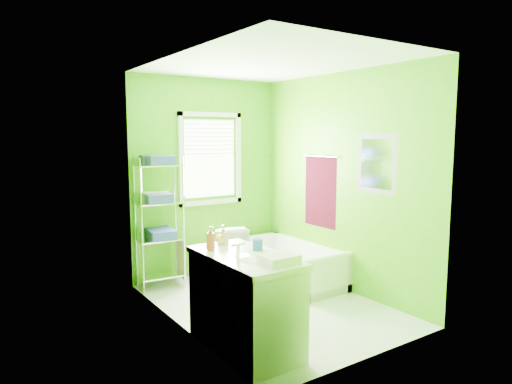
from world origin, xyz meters
TOP-DOWN VIEW (x-y plane):
  - ground at (0.00, 0.00)m, footprint 2.90×2.90m
  - room_envelope at (0.00, 0.00)m, footprint 2.14×2.94m
  - window at (0.05, 1.42)m, footprint 0.92×0.05m
  - door at (-1.04, -1.00)m, footprint 0.09×0.80m
  - right_wall_decor at (1.04, -0.02)m, footprint 0.04×1.48m
  - bathtub at (0.69, 0.51)m, footprint 0.72×1.54m
  - toilet at (0.07, 1.08)m, footprint 0.53×0.77m
  - vanity at (-0.78, -0.72)m, footprint 0.57×1.12m
  - wire_shelf_unit at (-0.75, 1.24)m, footprint 0.57×0.45m

SIDE VIEW (x-z plane):
  - ground at x=0.00m, z-range 0.00..0.00m
  - bathtub at x=0.69m, z-range -0.09..0.41m
  - toilet at x=0.07m, z-range 0.00..0.72m
  - vanity at x=-0.78m, z-range -0.08..0.98m
  - wire_shelf_unit at x=-0.75m, z-range 0.18..1.80m
  - door at x=-1.04m, z-range 0.00..2.00m
  - right_wall_decor at x=1.04m, z-range 0.74..1.91m
  - room_envelope at x=0.00m, z-range 0.24..2.86m
  - window at x=0.05m, z-range 1.00..2.22m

